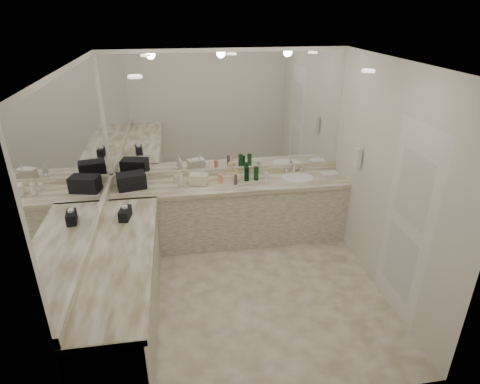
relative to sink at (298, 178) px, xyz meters
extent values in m
plane|color=beige|center=(-0.95, -1.20, -0.90)|extent=(3.20, 3.20, 0.00)
plane|color=white|center=(-0.95, -1.20, 1.71)|extent=(3.20, 3.20, 0.00)
cube|color=silver|center=(-0.95, 0.30, 0.41)|extent=(3.20, 0.02, 2.60)
cube|color=silver|center=(-2.55, -1.20, 0.41)|extent=(0.02, 3.00, 2.60)
cube|color=silver|center=(0.65, -1.20, 0.41)|extent=(0.02, 3.00, 2.60)
cube|color=beige|center=(-0.95, 0.00, -0.48)|extent=(3.20, 0.60, 0.84)
cube|color=beige|center=(-0.95, -0.01, -0.03)|extent=(3.20, 0.64, 0.06)
cube|color=beige|center=(-2.25, -1.50, -0.48)|extent=(0.60, 2.40, 0.84)
cube|color=beige|center=(-2.24, -1.50, -0.03)|extent=(0.64, 2.42, 0.06)
cube|color=beige|center=(-0.95, 0.28, 0.05)|extent=(3.20, 0.04, 0.10)
cube|color=beige|center=(-2.53, -1.20, 0.05)|extent=(0.04, 3.00, 0.10)
cube|color=white|center=(-0.95, 0.29, 0.88)|extent=(3.12, 0.01, 1.55)
cube|color=white|center=(-2.54, -1.20, 0.88)|extent=(0.01, 2.92, 1.55)
cylinder|color=white|center=(0.00, 0.00, 0.00)|extent=(0.44, 0.44, 0.03)
cube|color=silver|center=(0.00, 0.21, 0.07)|extent=(0.24, 0.16, 0.14)
cube|color=white|center=(0.61, -0.50, 0.46)|extent=(0.06, 0.10, 0.24)
cube|color=white|center=(0.64, -1.70, 0.16)|extent=(0.02, 0.82, 2.10)
cube|color=black|center=(-2.25, 0.02, 0.11)|extent=(0.40, 0.30, 0.21)
cube|color=black|center=(-2.25, -0.82, 0.07)|extent=(0.13, 0.24, 0.12)
cube|color=beige|center=(-1.37, 0.00, 0.07)|extent=(0.27, 0.21, 0.14)
cube|color=white|center=(0.47, 0.03, 0.02)|extent=(0.23, 0.17, 0.04)
cylinder|color=white|center=(-2.25, -0.80, 0.08)|extent=(0.07, 0.07, 0.16)
imported|color=white|center=(-1.62, 0.01, 0.11)|extent=(0.10, 0.10, 0.21)
imported|color=white|center=(-1.32, -0.01, 0.11)|extent=(0.11, 0.11, 0.20)
imported|color=#FFE892|center=(-0.86, 0.05, 0.08)|extent=(0.12, 0.12, 0.15)
cylinder|color=#16512E|center=(-0.72, 0.03, 0.10)|extent=(0.07, 0.07, 0.19)
cylinder|color=#16512E|center=(-0.70, 0.15, 0.11)|extent=(0.06, 0.06, 0.21)
cylinder|color=#16512E|center=(-0.58, 0.03, 0.10)|extent=(0.07, 0.07, 0.19)
cylinder|color=#E57F66|center=(-1.08, 0.01, 0.06)|extent=(0.06, 0.06, 0.12)
cylinder|color=silver|center=(-0.44, 0.06, 0.05)|extent=(0.06, 0.06, 0.09)
cylinder|color=white|center=(-1.67, 0.14, 0.05)|extent=(0.06, 0.06, 0.09)
cylinder|color=#F2D84C|center=(-1.38, -0.04, 0.05)|extent=(0.04, 0.04, 0.08)
cylinder|color=white|center=(-1.26, 0.03, 0.06)|extent=(0.06, 0.06, 0.12)
cylinder|color=#3F3F4C|center=(-0.89, -0.08, 0.08)|extent=(0.04, 0.04, 0.14)
camera|label=1|loc=(-1.60, -4.94, 2.19)|focal=30.00mm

